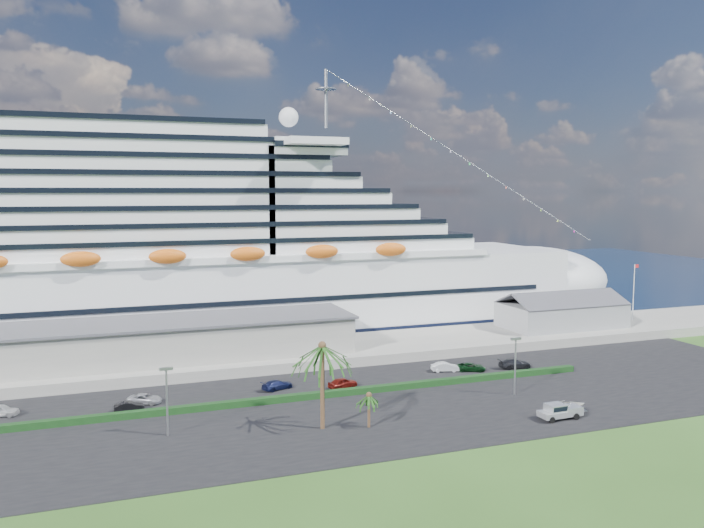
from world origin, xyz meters
name	(u,v)px	position (x,y,z in m)	size (l,w,h in m)	color
ground	(411,430)	(0.00, 0.00, 0.00)	(420.00, 420.00, 0.00)	#2A4E1A
asphalt_lot	(377,404)	(0.00, 11.00, 0.06)	(140.00, 38.00, 0.12)	black
wharf	(315,351)	(0.00, 40.00, 0.90)	(240.00, 20.00, 1.80)	gray
water	(227,289)	(0.00, 130.00, 0.01)	(420.00, 160.00, 0.02)	#0B1733
cruise_ship	(173,254)	(-21.53, 64.00, 16.69)	(191.00, 38.00, 54.00)	silver
terminal_building	(168,339)	(-25.00, 40.00, 5.01)	(61.00, 15.00, 6.30)	gray
port_shed	(562,314)	(52.00, 40.00, 4.40)	(24.00, 12.31, 7.37)	gray
flagpole	(634,290)	(70.04, 40.00, 8.27)	(1.08, 0.16, 12.00)	silver
hedge	(310,396)	(-8.00, 16.00, 0.57)	(88.00, 1.10, 0.90)	black
lamp_post_left	(167,393)	(-28.00, 8.00, 5.34)	(1.60, 0.35, 8.27)	gray
lamp_post_right	(515,359)	(20.00, 8.00, 5.34)	(1.60, 0.35, 8.27)	gray
palm_tall	(322,356)	(-10.00, 4.00, 9.20)	(8.82, 8.82, 11.13)	#47301E
palm_short	(369,399)	(-4.50, 2.50, 3.67)	(3.53, 3.53, 4.56)	#47301E
parked_car_0	(1,410)	(-47.63, 22.71, 0.88)	(1.80, 4.47, 1.52)	silver
parked_car_1	(129,407)	(-31.97, 19.03, 0.76)	(1.36, 3.89, 1.28)	black
parked_car_2	(145,399)	(-29.82, 21.85, 0.77)	(2.14, 4.64, 1.29)	#9FA0A7
parked_car_3	(277,385)	(-11.19, 22.16, 0.82)	(1.95, 4.79, 1.39)	#11173C
parked_car_4	(343,383)	(-1.95, 19.55, 0.89)	(1.83, 4.55, 1.55)	#60110C
parked_car_5	(445,367)	(16.62, 22.66, 0.86)	(1.57, 4.50, 1.48)	silver
parked_car_6	(471,367)	(20.74, 21.51, 0.77)	(2.15, 4.65, 1.29)	black
parked_car_7	(515,364)	(28.32, 20.58, 0.90)	(2.19, 5.38, 1.56)	black
pickup_truck	(560,410)	(19.41, -3.01, 1.24)	(5.83, 2.33, 2.04)	black
boat_trailer	(567,406)	(21.22, -2.12, 1.31)	(6.24, 4.07, 1.79)	gray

